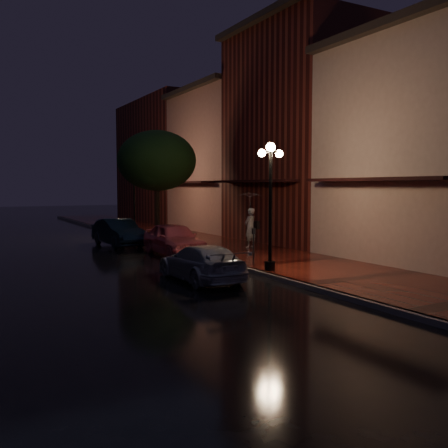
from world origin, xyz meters
TOP-DOWN VIEW (x-y plane):
  - ground at (0.00, 0.00)m, footprint 120.00×120.00m
  - sidewalk at (2.25, 0.00)m, footprint 4.50×60.00m
  - curb at (0.00, 0.00)m, footprint 0.25×60.00m
  - storefront_near at (7.00, -6.00)m, footprint 5.00×8.00m
  - storefront_mid at (7.00, 2.00)m, footprint 5.00×8.00m
  - storefront_far at (7.00, 10.00)m, footprint 5.00×8.00m
  - storefront_extra at (7.00, 20.00)m, footprint 5.00×12.00m
  - streetlamp_near at (0.35, -5.00)m, footprint 0.96×0.36m
  - streetlamp_far at (0.35, 9.00)m, footprint 0.96×0.36m
  - street_tree at (0.61, 5.99)m, footprint 4.16×4.16m
  - pink_car at (-0.60, 0.99)m, footprint 1.76×4.21m
  - navy_car at (-1.70, 5.46)m, footprint 1.76×4.26m
  - silver_car at (-2.19, -4.86)m, footprint 1.65×4.00m
  - woman_with_umbrella at (3.09, 0.64)m, footprint 1.08×1.10m
  - parking_meter at (0.62, -3.54)m, footprint 0.12×0.09m

SIDE VIEW (x-z plane):
  - ground at x=0.00m, z-range 0.00..0.00m
  - sidewalk at x=2.25m, z-range 0.00..0.15m
  - curb at x=0.00m, z-range 0.00..0.15m
  - silver_car at x=-2.19m, z-range 0.00..1.16m
  - navy_car at x=-1.70m, z-range 0.00..1.37m
  - pink_car at x=-0.60m, z-range 0.00..1.42m
  - parking_meter at x=0.62m, z-range 0.29..1.61m
  - woman_with_umbrella at x=3.09m, z-range 0.57..3.16m
  - streetlamp_near at x=0.35m, z-range 0.45..4.76m
  - streetlamp_far at x=0.35m, z-range 0.45..4.76m
  - street_tree at x=0.61m, z-range 1.34..7.14m
  - storefront_near at x=7.00m, z-range 0.00..8.50m
  - storefront_far at x=7.00m, z-range 0.00..9.00m
  - storefront_extra at x=7.00m, z-range 0.00..10.00m
  - storefront_mid at x=7.00m, z-range 0.00..11.00m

